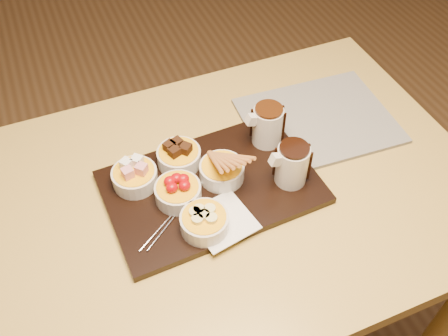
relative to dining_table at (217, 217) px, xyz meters
name	(u,v)px	position (x,y,z in m)	size (l,w,h in m)	color
ground	(219,331)	(0.00, 0.00, -0.65)	(5.00, 5.00, 0.00)	brown
dining_table	(217,217)	(0.00, 0.00, 0.00)	(1.20, 0.80, 0.75)	gold
serving_board	(212,187)	(-0.01, 0.01, 0.11)	(0.46, 0.30, 0.02)	black
napkin	(222,221)	(-0.03, -0.09, 0.12)	(0.12, 0.12, 0.00)	white
bowl_marshmallows	(135,177)	(-0.16, 0.08, 0.14)	(0.10, 0.10, 0.04)	beige
bowl_cake	(179,157)	(-0.05, 0.10, 0.14)	(0.10, 0.10, 0.04)	beige
bowl_strawberries	(178,193)	(-0.09, 0.00, 0.14)	(0.10, 0.10, 0.04)	beige
bowl_biscotti	(222,171)	(0.02, 0.02, 0.14)	(0.10, 0.10, 0.04)	beige
bowl_bananas	(204,222)	(-0.07, -0.09, 0.14)	(0.10, 0.10, 0.04)	beige
pitcher_dark_chocolate	(292,165)	(0.16, -0.05, 0.17)	(0.07, 0.07, 0.10)	silver
pitcher_milk_chocolate	(268,126)	(0.16, 0.08, 0.17)	(0.07, 0.07, 0.10)	silver
fondue_skewers	(179,207)	(-0.10, -0.03, 0.12)	(0.26, 0.03, 0.01)	silver
newspaper	(318,120)	(0.32, 0.11, 0.10)	(0.36, 0.29, 0.01)	beige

